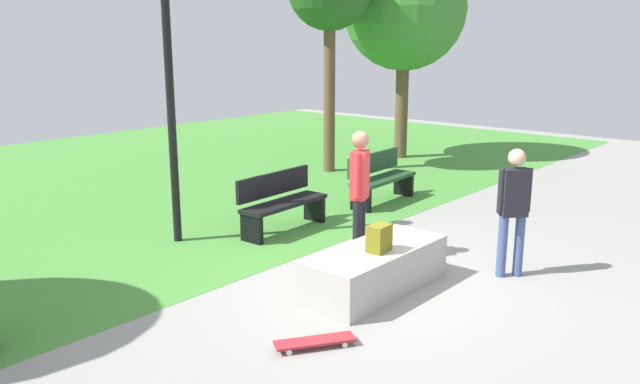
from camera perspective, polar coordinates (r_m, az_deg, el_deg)
The scene contains 11 objects.
ground_plane at distance 8.05m, azimuth 5.32°, elevation -7.96°, with size 28.00×28.00×0.00m, color gray.
grass_lawn at distance 13.78m, azimuth -21.52°, elevation 0.31°, with size 26.60×12.65×0.01m, color #478C38.
concrete_ledge at distance 7.70m, azimuth 4.96°, elevation -6.86°, with size 1.97×0.79×0.53m, color #A8A59E.
backpack_on_ledge at distance 7.45m, azimuth 5.30°, elevation -4.13°, with size 0.28×0.20×0.32m, color olive.
skater_performing_trick at distance 8.26m, azimuth 16.92°, elevation -0.99°, with size 0.37×0.36×1.64m.
skater_watching at distance 8.49m, azimuth 3.56°, elevation 0.61°, with size 0.40×0.31×1.77m.
skateboard_by_ledge at distance 6.40m, azimuth -0.46°, elevation -13.19°, with size 0.78×0.60×0.08m.
park_bench_center_lawn at distance 9.95m, azimuth -3.49°, elevation -0.78°, with size 1.62×0.54×0.91m.
park_bench_by_oak at distance 11.70m, azimuth 5.40°, elevation 1.37°, with size 1.63×0.57×0.91m.
tree_broad_elm at distance 16.09m, azimuth 7.56°, elevation 15.91°, with size 2.98×2.98×5.14m.
lamp_post at distance 9.35m, azimuth -13.35°, elevation 10.41°, with size 0.28×0.28×4.08m.
Camera 1 is at (-6.11, -4.32, 2.95)m, focal length 35.82 mm.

